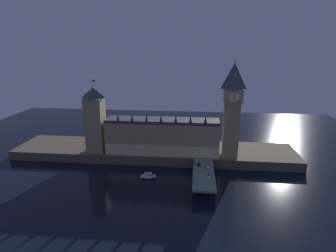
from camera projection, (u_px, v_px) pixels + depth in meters
ground_plane at (146, 177)px, 188.69m from camera, size 400.00×400.00×0.00m
embankment at (154, 151)px, 225.05m from camera, size 220.00×42.00×6.88m
parliament_hall at (162, 136)px, 210.54m from camera, size 83.64×18.11×31.26m
clock_tower at (232, 108)px, 196.72m from camera, size 13.05×13.16×68.97m
victoria_tower at (95, 120)px, 211.10m from camera, size 13.28×13.28×54.83m
bridge at (204, 176)px, 178.73m from camera, size 13.73×46.00×7.35m
car_northbound_lead at (199, 165)px, 189.00m from camera, size 2.04×4.09×1.39m
car_southbound_lead at (209, 176)px, 172.31m from camera, size 1.92×4.38×1.46m
car_southbound_trail at (208, 166)px, 186.11m from camera, size 1.90×4.21×1.55m
pedestrian_mid_walk at (214, 175)px, 173.87m from camera, size 0.38×0.38×1.59m
pedestrian_far_rail at (194, 162)px, 192.63m from camera, size 0.38×0.38×1.74m
street_lamp_near at (193, 176)px, 163.45m from camera, size 1.34×0.60×7.05m
street_lamp_far at (194, 158)px, 191.75m from camera, size 1.34×0.60×6.21m
boat_upstream at (148, 176)px, 186.93m from camera, size 10.95×4.89×3.74m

